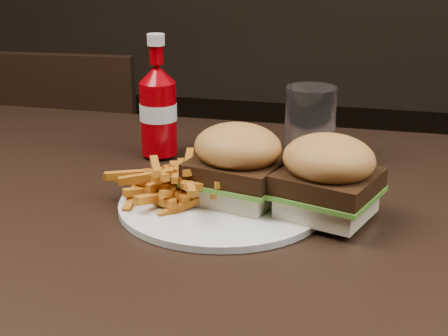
% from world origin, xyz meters
% --- Properties ---
extents(dining_table, '(1.20, 0.80, 0.04)m').
position_xyz_m(dining_table, '(0.00, 0.00, 0.73)').
color(dining_table, black).
rests_on(dining_table, ground).
extents(chair_far, '(0.40, 0.40, 0.04)m').
position_xyz_m(chair_far, '(-0.51, 0.71, 0.43)').
color(chair_far, black).
rests_on(chair_far, ground).
extents(plate, '(0.26, 0.26, 0.01)m').
position_xyz_m(plate, '(0.01, 0.00, 0.76)').
color(plate, white).
rests_on(plate, dining_table).
extents(sandwich_half_a, '(0.12, 0.11, 0.03)m').
position_xyz_m(sandwich_half_a, '(0.03, 0.01, 0.77)').
color(sandwich_half_a, beige).
rests_on(sandwich_half_a, plate).
extents(sandwich_half_b, '(0.12, 0.12, 0.03)m').
position_xyz_m(sandwich_half_b, '(0.14, -0.01, 0.77)').
color(sandwich_half_b, '#F8E9C2').
rests_on(sandwich_half_b, plate).
extents(fries_pile, '(0.15, 0.15, 0.05)m').
position_xyz_m(fries_pile, '(-0.05, 0.00, 0.78)').
color(fries_pile, '#AF4C1B').
rests_on(fries_pile, plate).
extents(ketchup_bottle, '(0.06, 0.06, 0.11)m').
position_xyz_m(ketchup_bottle, '(-0.13, 0.18, 0.81)').
color(ketchup_bottle, '#980006').
rests_on(ketchup_bottle, dining_table).
extents(tumbler, '(0.10, 0.10, 0.12)m').
position_xyz_m(tumbler, '(0.09, 0.21, 0.81)').
color(tumbler, white).
rests_on(tumbler, dining_table).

